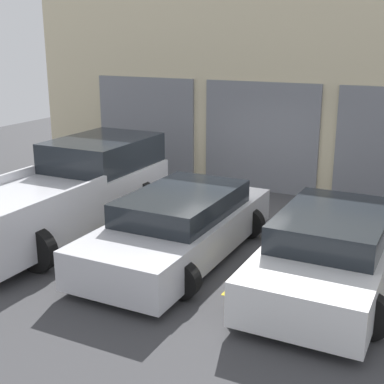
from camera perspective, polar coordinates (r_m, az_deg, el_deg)
The scene contains 8 objects.
ground_plane at distance 11.54m, azimuth 3.02°, elevation -3.56°, with size 28.00×28.00×0.00m, color #3D3D3F.
shophouse_building at distance 14.00m, azimuth 8.64°, elevation 10.17°, with size 14.31×0.68×5.02m.
pickup_truck at distance 11.43m, azimuth -12.80°, elevation 0.13°, with size 2.51×5.48×1.73m.
sedan_white at distance 8.92m, azimuth 14.62°, elevation -6.12°, with size 2.26×4.37×1.24m.
sedan_side at distance 9.79m, azimuth -1.24°, elevation -3.63°, with size 2.21×4.71×1.21m.
parking_stripe_far_left at distance 12.33m, azimuth -18.47°, elevation -3.06°, with size 0.12×2.20×0.01m, color gold.
parking_stripe_left at distance 10.65m, azimuth -7.86°, elevation -5.41°, with size 0.12×2.20×0.01m, color gold.
parking_stripe_centre at distance 9.47m, azimuth 6.13°, elevation -8.20°, with size 0.12×2.20×0.01m, color gold.
Camera 1 is at (4.32, -9.95, 3.92)m, focal length 50.00 mm.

